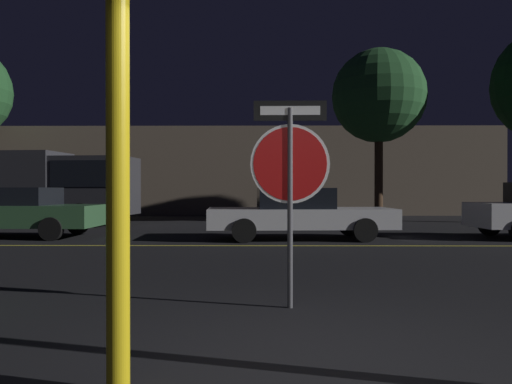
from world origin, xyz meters
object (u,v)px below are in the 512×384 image
yellow_pole_left (118,119)px  delivery_truck (43,184)px  passing_car_1 (15,212)px  passing_car_2 (299,213)px  tree_0 (379,96)px  stop_sign (290,164)px

yellow_pole_left → delivery_truck: size_ratio=0.51×
passing_car_1 → passing_car_2: bearing=-91.8°
yellow_pole_left → passing_car_2: bearing=78.9°
passing_car_1 → tree_0: bearing=-61.6°
stop_sign → delivery_truck: 14.79m
stop_sign → tree_0: (4.23, 13.70, 3.28)m
yellow_pole_left → passing_car_1: (-5.77, 10.32, -1.09)m
passing_car_1 → passing_car_2: passing_car_1 is taller
passing_car_1 → passing_car_2: (7.71, -0.43, -0.01)m
stop_sign → passing_car_1: 10.66m
stop_sign → tree_0: tree_0 is taller
stop_sign → passing_car_2: 7.64m
tree_0 → passing_car_2: bearing=-119.9°
tree_0 → delivery_truck: bearing=-173.7°
stop_sign → yellow_pole_left: yellow_pole_left is taller
passing_car_2 → stop_sign: bearing=-8.1°
stop_sign → delivery_truck: size_ratio=0.33×
passing_car_1 → delivery_truck: (-1.14, 4.37, 0.81)m
yellow_pole_left → stop_sign: bearing=62.0°
tree_0 → passing_car_1: bearing=-153.0°
stop_sign → delivery_truck: delivery_truck is taller
stop_sign → tree_0: bearing=73.8°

